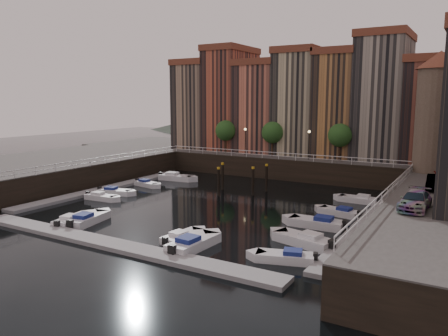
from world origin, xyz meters
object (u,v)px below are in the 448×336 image
Objects in this scene: mooring_pilings at (240,180)px; car_b at (435,184)px; boat_left_1 at (101,197)px; car_a at (443,175)px; corner_tower at (437,110)px; boat_left_3 at (146,184)px; car_c at (415,202)px; boat_left_2 at (114,192)px; gangway at (399,186)px.

car_b is (21.76, -2.27, 2.04)m from mooring_pilings.
car_b is (33.80, 9.11, 3.37)m from boat_left_1.
car_b reaches higher than mooring_pilings.
car_a reaches higher than car_b.
corner_tower reaches higher than boat_left_3.
car_c is (21.13, -11.15, 2.06)m from mooring_pilings.
boat_left_2 is 34.14m from car_c.
car_a is at bearing 4.90° from boat_left_2.
car_c is at bearing -18.31° from boat_left_2.
car_b is at bearing 87.89° from car_c.
car_a is 1.02× the size of car_b.
car_b reaches higher than boat_left_2.
car_a reaches higher than boat_left_1.
corner_tower is 3.07× the size of boat_left_2.
boat_left_1 is 0.87× the size of car_c.
gangway is at bearing 23.74° from boat_left_1.
gangway is 1.96× the size of boat_left_1.
car_a is 14.47m from car_c.
car_a is (34.79, 11.80, 3.39)m from boat_left_2.
car_c is at bearing -77.46° from gangway.
mooring_pilings is at bearing 19.89° from boat_left_2.
corner_tower is 3.25× the size of boat_left_3.
gangway is 4.87m from car_a.
car_b is at bearing 10.35° from boat_left_3.
gangway is at bearing 14.04° from mooring_pilings.
mooring_pilings is 22.39m from car_a.
boat_left_2 is at bearing 99.39° from boat_left_1.
boat_left_1 is (-12.04, -11.38, -1.33)m from mooring_pilings.
corner_tower is 3.29× the size of car_b.
gangway is at bearing -122.80° from corner_tower.
car_a is at bearing 19.03° from boat_left_1.
boat_left_3 is at bearing 90.63° from boat_left_1.
boat_left_1 is 0.95× the size of boat_left_2.
car_b reaches higher than boat_left_3.
mooring_pilings is 1.34× the size of boat_left_3.
gangway is (-2.90, -4.50, -8.28)m from corner_tower.
boat_left_2 reaches higher than boat_left_3.
boat_left_3 is 1.00× the size of car_a.
boat_left_2 is 36.89m from car_a.
car_a is (4.38, -1.13, 1.81)m from gangway.
boat_left_1 is at bearing -90.19° from boat_left_2.
car_c is (33.93, -8.62, 3.39)m from boat_left_3.
boat_left_3 is at bearing -168.91° from car_a.
car_b is 0.86× the size of car_c.
car_c is at bearing -3.86° from boat_left_1.
corner_tower is at bearing 93.42° from car_b.
car_b is (34.50, 6.24, 3.35)m from boat_left_2.
corner_tower reaches higher than car_a.
car_c reaches higher than car_b.
boat_left_1 is 1.00× the size of car_a.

